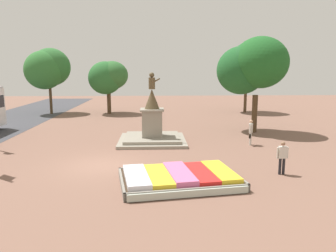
% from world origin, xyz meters
% --- Properties ---
extents(ground_plane, '(91.16, 91.16, 0.00)m').
position_xyz_m(ground_plane, '(0.00, 0.00, 0.00)').
color(ground_plane, brown).
extents(flower_planter, '(5.59, 4.19, 0.56)m').
position_xyz_m(flower_planter, '(3.78, -2.92, 0.25)').
color(flower_planter, '#38281C').
rests_on(flower_planter, ground_plane).
extents(statue_monument, '(4.54, 4.54, 4.75)m').
position_xyz_m(statue_monument, '(2.56, 5.58, 0.92)').
color(statue_monument, gray).
rests_on(statue_monument, ground_plane).
extents(pedestrian_with_handbag, '(0.40, 0.69, 1.68)m').
position_xyz_m(pedestrian_with_handbag, '(9.05, 4.30, 0.95)').
color(pedestrian_with_handbag, beige).
rests_on(pedestrian_with_handbag, ground_plane).
extents(pedestrian_near_planter, '(0.57, 0.24, 1.60)m').
position_xyz_m(pedestrian_near_planter, '(8.76, -1.84, 0.92)').
color(pedestrian_near_planter, black).
rests_on(pedestrian_near_planter, ground_plane).
extents(park_tree_far_left, '(4.43, 4.58, 5.86)m').
position_xyz_m(park_tree_far_left, '(-2.45, 20.64, 4.08)').
color(park_tree_far_left, '#4C3823').
rests_on(park_tree_far_left, ground_plane).
extents(park_tree_behind_statue, '(5.35, 4.94, 7.45)m').
position_xyz_m(park_tree_behind_statue, '(10.45, 9.10, 5.29)').
color(park_tree_behind_statue, '#4C3823').
rests_on(park_tree_behind_statue, ground_plane).
extents(park_tree_far_right, '(4.81, 4.97, 7.30)m').
position_xyz_m(park_tree_far_right, '(-9.22, 20.84, 5.01)').
color(park_tree_far_right, '#4C3823').
rests_on(park_tree_far_right, ground_plane).
extents(park_tree_street_side, '(4.87, 4.70, 7.18)m').
position_xyz_m(park_tree_street_side, '(13.17, 21.10, 5.13)').
color(park_tree_street_side, '#4C3823').
rests_on(park_tree_street_side, ground_plane).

